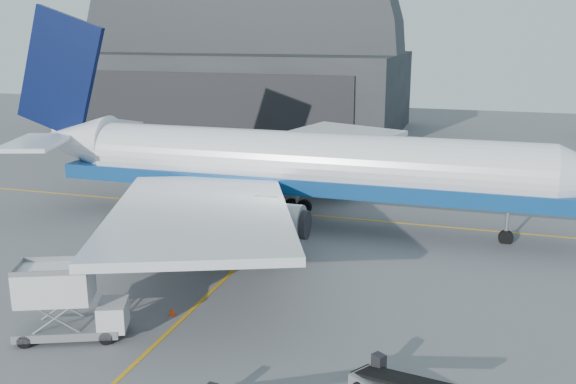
% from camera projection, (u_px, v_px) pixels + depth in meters
% --- Properties ---
extents(ground, '(200.00, 200.00, 0.00)m').
position_uv_depth(ground, '(196.00, 306.00, 37.60)').
color(ground, '#565659').
rests_on(ground, ground).
extents(taxi_lines, '(80.00, 42.12, 0.02)m').
position_uv_depth(taxi_lines, '(267.00, 239.00, 49.33)').
color(taxi_lines, orange).
rests_on(taxi_lines, ground).
extents(hangar, '(50.00, 28.30, 28.00)m').
position_uv_depth(hangar, '(242.00, 68.00, 101.61)').
color(hangar, black).
rests_on(hangar, ground).
extents(airliner, '(51.05, 49.50, 17.91)m').
position_uv_depth(airliner, '(286.00, 164.00, 52.16)').
color(airliner, white).
rests_on(airliner, ground).
extents(catering_truck, '(6.04, 4.09, 3.90)m').
position_uv_depth(catering_truck, '(66.00, 303.00, 33.25)').
color(catering_truck, slate).
rests_on(catering_truck, ground).
extents(pushback_tug, '(5.01, 3.86, 2.05)m').
position_uv_depth(pushback_tug, '(197.00, 246.00, 45.60)').
color(pushback_tug, black).
rests_on(pushback_tug, ground).
extents(traffic_cone, '(0.34, 0.34, 0.49)m').
position_uv_depth(traffic_cone, '(172.00, 311.00, 36.33)').
color(traffic_cone, '#EA3407').
rests_on(traffic_cone, ground).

